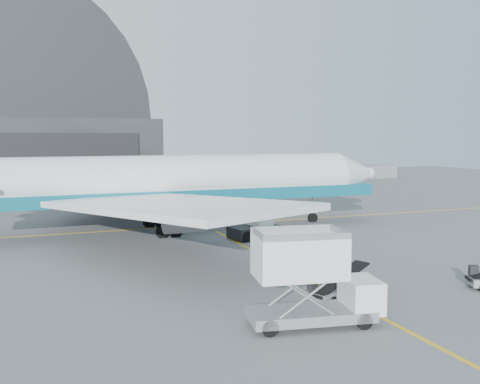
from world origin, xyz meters
name	(u,v)px	position (x,y,z in m)	size (l,w,h in m)	color
ground	(289,269)	(0.00, 0.00, 0.00)	(200.00, 200.00, 0.00)	#565659
taxi_lines	(227,237)	(0.00, 12.67, 0.01)	(80.00, 42.12, 0.02)	gold
distant_bldg_a	(298,178)	(38.00, 72.00, 0.00)	(14.00, 8.00, 4.00)	black
distant_bldg_b	(374,177)	(55.00, 68.00, 0.00)	(8.00, 6.00, 2.80)	gray
airliner	(160,183)	(-5.04, 17.74, 4.82)	(49.11, 47.63, 17.24)	white
catering_truck	(310,280)	(-3.99, -10.36, 2.28)	(6.85, 3.45, 4.50)	gray
pushback_tug	(256,230)	(2.30, 11.46, 0.78)	(4.91, 3.44, 2.08)	black
belt_loader_a	(339,289)	(-0.30, -7.06, 0.55)	(4.70, 3.07, 1.78)	gray
traffic_cone	(263,254)	(-0.24, 3.85, 0.28)	(0.41, 0.41, 0.60)	#DA4806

